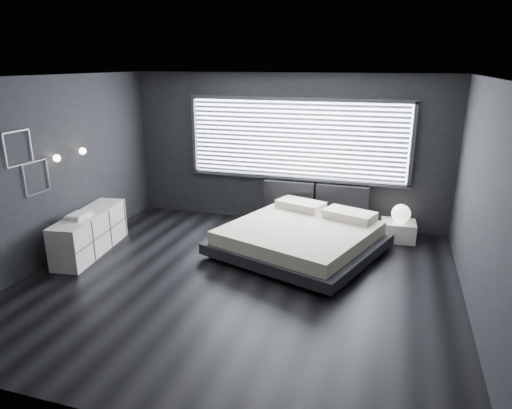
% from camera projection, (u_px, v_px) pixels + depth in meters
% --- Properties ---
extents(room, '(6.04, 6.00, 2.80)m').
position_uv_depth(room, '(237.00, 187.00, 6.03)').
color(room, black).
rests_on(room, ground).
extents(window, '(4.14, 0.09, 1.52)m').
position_uv_depth(window, '(296.00, 140.00, 8.37)').
color(window, white).
rests_on(window, ground).
extents(headboard, '(1.96, 0.16, 0.52)m').
position_uv_depth(headboard, '(315.00, 197.00, 8.51)').
color(headboard, black).
rests_on(headboard, ground).
extents(sconce_near, '(0.18, 0.11, 0.11)m').
position_uv_depth(sconce_near, '(57.00, 158.00, 6.83)').
color(sconce_near, silver).
rests_on(sconce_near, ground).
extents(sconce_far, '(0.18, 0.11, 0.11)m').
position_uv_depth(sconce_far, '(82.00, 151.00, 7.37)').
color(sconce_far, silver).
rests_on(sconce_far, ground).
extents(wall_art_upper, '(0.01, 0.48, 0.48)m').
position_uv_depth(wall_art_upper, '(18.00, 148.00, 6.23)').
color(wall_art_upper, '#47474C').
rests_on(wall_art_upper, ground).
extents(wall_art_lower, '(0.01, 0.48, 0.48)m').
position_uv_depth(wall_art_lower, '(37.00, 177.00, 6.60)').
color(wall_art_lower, '#47474C').
rests_on(wall_art_lower, ground).
extents(bed, '(2.93, 2.86, 0.60)m').
position_uv_depth(bed, '(301.00, 237.00, 7.36)').
color(bed, black).
rests_on(bed, ground).
extents(nightstand, '(0.60, 0.51, 0.34)m').
position_uv_depth(nightstand, '(398.00, 231.00, 7.94)').
color(nightstand, silver).
rests_on(nightstand, ground).
extents(orb_lamp, '(0.32, 0.32, 0.32)m').
position_uv_depth(orb_lamp, '(401.00, 214.00, 7.81)').
color(orb_lamp, white).
rests_on(orb_lamp, nightstand).
extents(dresser, '(0.69, 1.72, 0.67)m').
position_uv_depth(dresser, '(90.00, 233.00, 7.38)').
color(dresser, silver).
rests_on(dresser, ground).
extents(book_stack, '(0.29, 0.38, 0.08)m').
position_uv_depth(book_stack, '(79.00, 216.00, 7.05)').
color(book_stack, silver).
rests_on(book_stack, dresser).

